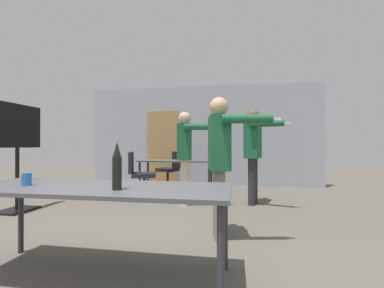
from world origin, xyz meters
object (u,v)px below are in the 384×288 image
at_px(person_left_plaid, 186,149).
at_px(office_chair_mid_tucked, 170,171).
at_px(beer_bottle, 117,167).
at_px(office_chair_far_left, 140,177).
at_px(person_right_polo, 254,147).
at_px(drink_cup, 27,179).
at_px(tv_screen, 17,145).
at_px(person_near_casual, 220,153).

relative_size(person_left_plaid, office_chair_mid_tucked, 1.82).
bearing_deg(office_chair_mid_tucked, beer_bottle, -157.74).
height_order(office_chair_far_left, beer_bottle, beer_bottle).
bearing_deg(person_right_polo, drink_cup, -18.21).
relative_size(person_left_plaid, office_chair_far_left, 1.79).
bearing_deg(tv_screen, office_chair_far_left, -53.43).
bearing_deg(person_near_casual, person_right_polo, 154.13).
xyz_separation_m(tv_screen, person_right_polo, (3.87, 1.16, -0.03)).
distance_m(office_chair_far_left, office_chair_mid_tucked, 1.39).
distance_m(person_right_polo, office_chair_far_left, 2.30).
bearing_deg(person_right_polo, tv_screen, -57.09).
xyz_separation_m(person_near_casual, beer_bottle, (-0.70, -1.20, -0.08)).
distance_m(tv_screen, person_right_polo, 4.04).
height_order(office_chair_mid_tucked, drink_cup, office_chair_mid_tucked).
height_order(person_near_casual, person_right_polo, person_right_polo).
xyz_separation_m(person_left_plaid, drink_cup, (-0.81, -2.74, -0.22)).
bearing_deg(person_near_casual, beer_bottle, -40.81).
height_order(person_right_polo, office_chair_far_left, person_right_polo).
distance_m(person_near_casual, office_chair_mid_tucked, 3.63).
distance_m(office_chair_mid_tucked, drink_cup, 4.42).
relative_size(tv_screen, drink_cup, 16.91).
xyz_separation_m(tv_screen, office_chair_far_left, (1.66, 1.23, -0.63)).
bearing_deg(drink_cup, person_near_casual, 36.35).
height_order(office_chair_far_left, drink_cup, office_chair_far_left).
height_order(office_chair_mid_tucked, beer_bottle, beer_bottle).
bearing_deg(drink_cup, office_chair_mid_tucked, 88.83).
relative_size(person_right_polo, office_chair_far_left, 1.84).
relative_size(person_left_plaid, beer_bottle, 4.65).
xyz_separation_m(person_near_casual, drink_cup, (-1.53, -1.13, -0.19)).
height_order(person_left_plaid, person_right_polo, person_right_polo).
xyz_separation_m(beer_bottle, drink_cup, (-0.83, 0.07, -0.12)).
height_order(office_chair_far_left, office_chair_mid_tucked, office_chair_far_left).
distance_m(person_near_casual, drink_cup, 1.91).
xyz_separation_m(person_left_plaid, office_chair_far_left, (-0.98, 0.30, -0.57)).
xyz_separation_m(office_chair_far_left, beer_bottle, (1.01, -3.11, 0.47)).
relative_size(person_right_polo, office_chair_mid_tucked, 1.88).
bearing_deg(person_left_plaid, drink_cup, -25.74).
distance_m(person_near_casual, beer_bottle, 1.39).
xyz_separation_m(person_left_plaid, beer_bottle, (0.03, -2.81, -0.10)).
relative_size(office_chair_far_left, beer_bottle, 2.60).
relative_size(tv_screen, office_chair_far_left, 1.86).
relative_size(person_near_casual, beer_bottle, 4.50).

